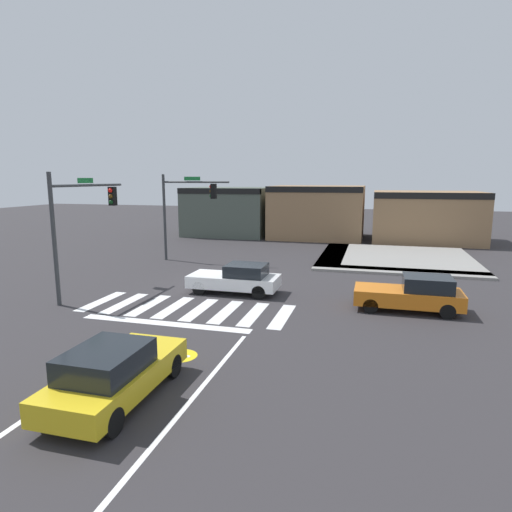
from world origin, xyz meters
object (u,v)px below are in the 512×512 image
(car_orange, at_px, (412,294))
(traffic_signal_northwest, at_px, (186,202))
(traffic_signal_southwest, at_px, (83,212))
(car_white, at_px, (237,278))
(car_yellow, at_px, (114,373))

(car_orange, bearing_deg, traffic_signal_northwest, -29.94)
(traffic_signal_southwest, xyz_separation_m, car_white, (6.79, 2.02, -3.15))
(car_white, height_order, car_yellow, car_yellow)
(car_white, height_order, car_orange, car_orange)
(traffic_signal_southwest, xyz_separation_m, car_orange, (14.62, 1.19, -3.13))
(car_orange, bearing_deg, car_white, -6.07)
(traffic_signal_southwest, xyz_separation_m, car_yellow, (7.02, -8.51, -3.13))
(traffic_signal_southwest, distance_m, car_yellow, 11.46)
(car_yellow, bearing_deg, traffic_signal_northwest, 18.65)
(traffic_signal_northwest, height_order, car_orange, traffic_signal_northwest)
(car_white, xyz_separation_m, car_yellow, (0.23, -10.53, 0.03))
(traffic_signal_northwest, distance_m, car_orange, 15.90)
(traffic_signal_northwest, relative_size, car_orange, 1.33)
(car_white, bearing_deg, car_orange, 173.93)
(traffic_signal_southwest, bearing_deg, car_orange, -85.35)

